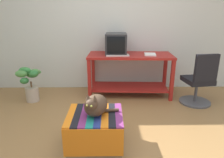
# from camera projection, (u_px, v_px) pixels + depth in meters

# --- Properties ---
(ground_plane) EXTENTS (14.00, 14.00, 0.00)m
(ground_plane) POSITION_uv_depth(u_px,v_px,m) (111.00, 145.00, 2.42)
(ground_plane) COLOR olive
(back_wall) EXTENTS (8.00, 0.10, 2.60)m
(back_wall) POSITION_uv_depth(u_px,v_px,m) (110.00, 23.00, 3.97)
(back_wall) COLOR silver
(back_wall) RESTS_ON ground_plane
(desk) EXTENTS (1.54, 0.71, 0.78)m
(desk) POSITION_uv_depth(u_px,v_px,m) (130.00, 67.00, 3.79)
(desk) COLOR maroon
(desk) RESTS_ON ground_plane
(tv_monitor) EXTENTS (0.39, 0.50, 0.37)m
(tv_monitor) POSITION_uv_depth(u_px,v_px,m) (116.00, 44.00, 3.69)
(tv_monitor) COLOR #28282B
(tv_monitor) RESTS_ON desk
(keyboard) EXTENTS (0.41, 0.17, 0.02)m
(keyboard) POSITION_uv_depth(u_px,v_px,m) (117.00, 55.00, 3.57)
(keyboard) COLOR beige
(keyboard) RESTS_ON desk
(book) EXTENTS (0.23, 0.28, 0.02)m
(book) POSITION_uv_depth(u_px,v_px,m) (150.00, 54.00, 3.65)
(book) COLOR white
(book) RESTS_ON desk
(ottoman_with_blanket) EXTENTS (0.62, 0.58, 0.41)m
(ottoman_with_blanket) POSITION_uv_depth(u_px,v_px,m) (95.00, 130.00, 2.35)
(ottoman_with_blanket) COLOR #7A664C
(ottoman_with_blanket) RESTS_ON ground_plane
(cat) EXTENTS (0.42, 0.38, 0.29)m
(cat) POSITION_uv_depth(u_px,v_px,m) (96.00, 105.00, 2.23)
(cat) COLOR #473323
(cat) RESTS_ON ottoman_with_blanket
(potted_plant) EXTENTS (0.39, 0.36, 0.61)m
(potted_plant) POSITION_uv_depth(u_px,v_px,m) (30.00, 84.00, 3.54)
(potted_plant) COLOR #B7A893
(potted_plant) RESTS_ON ground_plane
(office_chair) EXTENTS (0.52, 0.52, 0.89)m
(office_chair) POSITION_uv_depth(u_px,v_px,m) (199.00, 83.00, 3.41)
(office_chair) COLOR #4C4C51
(office_chair) RESTS_ON ground_plane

